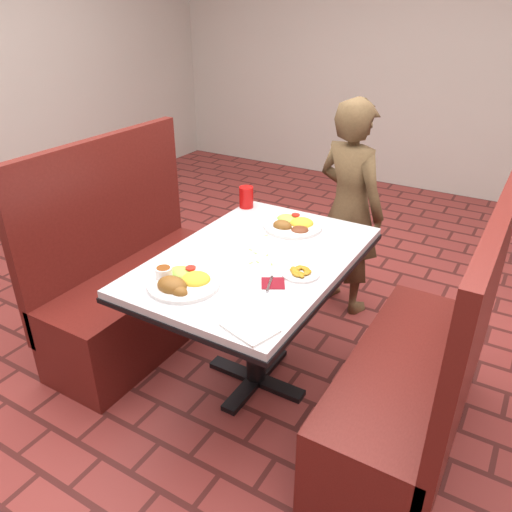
{
  "coord_description": "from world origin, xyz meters",
  "views": [
    {
      "loc": [
        1.05,
        -1.77,
        1.81
      ],
      "look_at": [
        0.0,
        0.0,
        0.75
      ],
      "focal_mm": 35.0,
      "sensor_mm": 36.0,
      "label": 1
    }
  ],
  "objects_px": {
    "plantain_plate": "(300,272)",
    "booth_bench_right": "(415,386)",
    "dining_table": "(256,274)",
    "far_dinner_plate": "(293,223)",
    "booth_bench_left": "(137,288)",
    "red_tumbler": "(246,197)",
    "near_dinner_plate": "(182,279)",
    "diner_person": "(349,209)"
  },
  "relations": [
    {
      "from": "booth_bench_right",
      "to": "red_tumbler",
      "type": "height_order",
      "value": "booth_bench_right"
    },
    {
      "from": "far_dinner_plate",
      "to": "red_tumbler",
      "type": "relative_size",
      "value": 2.5
    },
    {
      "from": "far_dinner_plate",
      "to": "plantain_plate",
      "type": "bearing_deg",
      "value": -59.47
    },
    {
      "from": "red_tumbler",
      "to": "booth_bench_right",
      "type": "bearing_deg",
      "value": -23.21
    },
    {
      "from": "booth_bench_left",
      "to": "diner_person",
      "type": "bearing_deg",
      "value": 47.38
    },
    {
      "from": "far_dinner_plate",
      "to": "plantain_plate",
      "type": "xyz_separation_m",
      "value": [
        0.25,
        -0.43,
        -0.02
      ]
    },
    {
      "from": "plantain_plate",
      "to": "red_tumbler",
      "type": "relative_size",
      "value": 1.38
    },
    {
      "from": "plantain_plate",
      "to": "far_dinner_plate",
      "type": "bearing_deg",
      "value": 120.53
    },
    {
      "from": "diner_person",
      "to": "plantain_plate",
      "type": "bearing_deg",
      "value": 119.75
    },
    {
      "from": "red_tumbler",
      "to": "near_dinner_plate",
      "type": "bearing_deg",
      "value": -75.24
    },
    {
      "from": "near_dinner_plate",
      "to": "far_dinner_plate",
      "type": "relative_size",
      "value": 1.0
    },
    {
      "from": "near_dinner_plate",
      "to": "plantain_plate",
      "type": "relative_size",
      "value": 1.81
    },
    {
      "from": "dining_table",
      "to": "far_dinner_plate",
      "type": "relative_size",
      "value": 4.01
    },
    {
      "from": "red_tumbler",
      "to": "far_dinner_plate",
      "type": "bearing_deg",
      "value": -18.12
    },
    {
      "from": "booth_bench_right",
      "to": "near_dinner_plate",
      "type": "distance_m",
      "value": 1.1
    },
    {
      "from": "near_dinner_plate",
      "to": "booth_bench_left",
      "type": "bearing_deg",
      "value": 150.01
    },
    {
      "from": "diner_person",
      "to": "near_dinner_plate",
      "type": "relative_size",
      "value": 4.42
    },
    {
      "from": "dining_table",
      "to": "diner_person",
      "type": "height_order",
      "value": "diner_person"
    },
    {
      "from": "booth_bench_left",
      "to": "far_dinner_plate",
      "type": "bearing_deg",
      "value": 25.35
    },
    {
      "from": "plantain_plate",
      "to": "red_tumbler",
      "type": "distance_m",
      "value": 0.82
    },
    {
      "from": "booth_bench_right",
      "to": "far_dinner_plate",
      "type": "xyz_separation_m",
      "value": [
        -0.8,
        0.38,
        0.45
      ]
    },
    {
      "from": "diner_person",
      "to": "plantain_plate",
      "type": "distance_m",
      "value": 1.03
    },
    {
      "from": "booth_bench_left",
      "to": "booth_bench_right",
      "type": "xyz_separation_m",
      "value": [
        1.6,
        0.0,
        0.0
      ]
    },
    {
      "from": "booth_bench_left",
      "to": "red_tumbler",
      "type": "bearing_deg",
      "value": 48.57
    },
    {
      "from": "near_dinner_plate",
      "to": "plantain_plate",
      "type": "bearing_deg",
      "value": 41.41
    },
    {
      "from": "booth_bench_left",
      "to": "red_tumbler",
      "type": "relative_size",
      "value": 9.95
    },
    {
      "from": "dining_table",
      "to": "booth_bench_left",
      "type": "distance_m",
      "value": 0.86
    },
    {
      "from": "booth_bench_left",
      "to": "near_dinner_plate",
      "type": "distance_m",
      "value": 0.9
    },
    {
      "from": "booth_bench_left",
      "to": "dining_table",
      "type": "bearing_deg",
      "value": 0.0
    },
    {
      "from": "dining_table",
      "to": "far_dinner_plate",
      "type": "xyz_separation_m",
      "value": [
        0.0,
        0.38,
        0.12
      ]
    },
    {
      "from": "booth_bench_right",
      "to": "red_tumbler",
      "type": "relative_size",
      "value": 9.95
    },
    {
      "from": "dining_table",
      "to": "booth_bench_left",
      "type": "height_order",
      "value": "booth_bench_left"
    },
    {
      "from": "booth_bench_right",
      "to": "near_dinner_plate",
      "type": "xyz_separation_m",
      "value": [
        -0.93,
        -0.39,
        0.45
      ]
    },
    {
      "from": "booth_bench_right",
      "to": "plantain_plate",
      "type": "distance_m",
      "value": 0.7
    },
    {
      "from": "diner_person",
      "to": "near_dinner_plate",
      "type": "distance_m",
      "value": 1.38
    },
    {
      "from": "dining_table",
      "to": "booth_bench_right",
      "type": "height_order",
      "value": "booth_bench_right"
    },
    {
      "from": "booth_bench_left",
      "to": "far_dinner_plate",
      "type": "xyz_separation_m",
      "value": [
        0.8,
        0.38,
        0.45
      ]
    },
    {
      "from": "booth_bench_left",
      "to": "near_dinner_plate",
      "type": "xyz_separation_m",
      "value": [
        0.67,
        -0.39,
        0.45
      ]
    },
    {
      "from": "dining_table",
      "to": "booth_bench_left",
      "type": "bearing_deg",
      "value": 180.0
    },
    {
      "from": "plantain_plate",
      "to": "booth_bench_right",
      "type": "bearing_deg",
      "value": 5.35
    },
    {
      "from": "plantain_plate",
      "to": "booth_bench_left",
      "type": "bearing_deg",
      "value": 177.23
    },
    {
      "from": "dining_table",
      "to": "far_dinner_plate",
      "type": "height_order",
      "value": "far_dinner_plate"
    }
  ]
}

